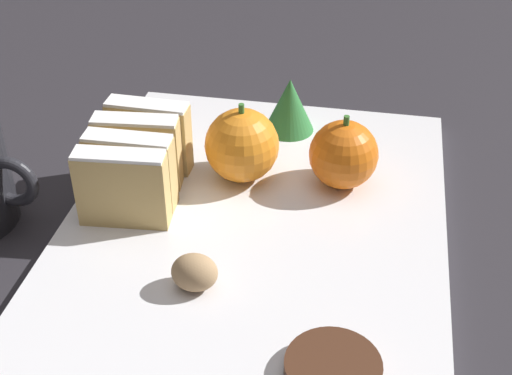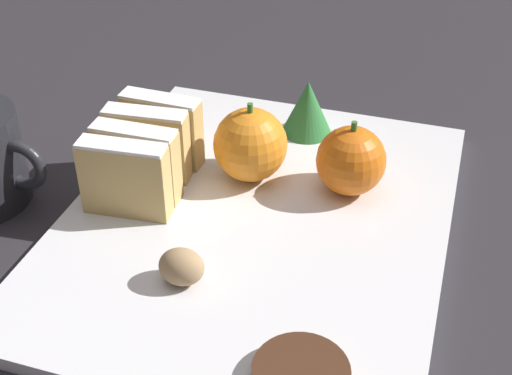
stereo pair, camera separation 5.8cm
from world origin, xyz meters
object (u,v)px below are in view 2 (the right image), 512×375
(orange_far, at_px, (250,145))
(orange_near, at_px, (351,161))
(walnut, at_px, (181,267))
(chocolate_cookie, at_px, (301,375))

(orange_far, bearing_deg, orange_near, 3.52)
(walnut, xyz_separation_m, chocolate_cookie, (0.11, -0.06, -0.01))
(orange_near, xyz_separation_m, chocolate_cookie, (0.01, -0.22, -0.02))
(orange_near, distance_m, chocolate_cookie, 0.22)
(orange_near, distance_m, walnut, 0.18)
(walnut, bearing_deg, orange_far, 87.91)
(orange_near, relative_size, chocolate_cookie, 1.08)
(orange_far, distance_m, walnut, 0.15)
(chocolate_cookie, bearing_deg, orange_far, 115.81)
(orange_far, xyz_separation_m, walnut, (-0.01, -0.15, -0.02))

